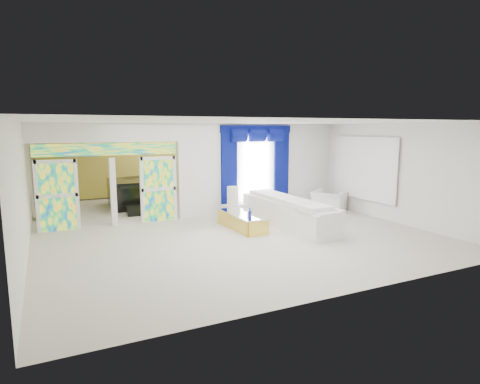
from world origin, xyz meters
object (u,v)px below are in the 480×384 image
armchair (329,201)px  grand_piano (132,193)px  console_table (241,210)px  coffee_table (242,221)px  white_sofa (288,214)px

armchair → grand_piano: 7.12m
console_table → armchair: (3.17, -0.49, 0.13)m
coffee_table → grand_piano: 5.23m
coffee_table → grand_piano: (-2.18, 4.75, 0.28)m
white_sofa → coffee_table: bearing=164.2°
white_sofa → console_table: (-0.67, 1.74, -0.15)m
white_sofa → grand_piano: 6.16m
console_table → grand_piano: (-2.85, 3.31, 0.28)m
console_table → armchair: size_ratio=1.21×
coffee_table → white_sofa: bearing=-12.5°
coffee_table → armchair: 3.97m
console_table → grand_piano: size_ratio=0.65×
coffee_table → grand_piano: size_ratio=0.97×
coffee_table → armchair: armchair is taller
white_sofa → grand_piano: bearing=121.6°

